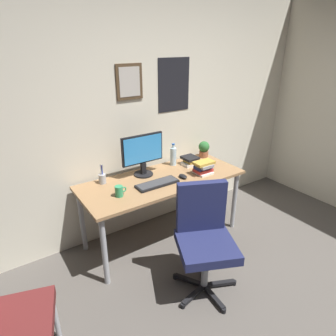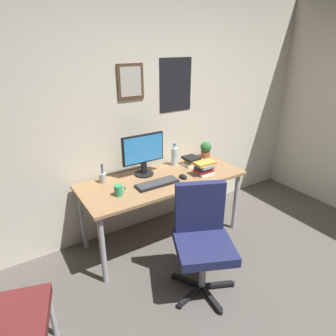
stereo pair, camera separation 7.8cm
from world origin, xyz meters
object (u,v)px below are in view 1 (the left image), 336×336
office_chair (204,234)px  monitor (143,153)px  water_bottle (173,156)px  potted_plant (204,149)px  computer_mouse (183,176)px  pen_cup (102,178)px  side_chair (3,318)px  book_stack_left (191,161)px  coffee_mug_near (119,191)px  keyboard (157,184)px  book_stack_right (203,167)px

office_chair → monitor: (-0.04, 0.94, 0.44)m
water_bottle → potted_plant: bearing=-0.0°
computer_mouse → water_bottle: size_ratio=0.44×
pen_cup → side_chair: bearing=-138.1°
pen_cup → book_stack_left: size_ratio=1.01×
coffee_mug_near → potted_plant: size_ratio=0.57×
keyboard → book_stack_left: book_stack_left is taller
office_chair → keyboard: 0.70m
water_bottle → coffee_mug_near: water_bottle is taller
side_chair → office_chair: bearing=-2.5°
monitor → keyboard: bearing=-91.2°
book_stack_left → monitor: bearing=173.9°
monitor → water_bottle: (0.41, 0.04, -0.13)m
monitor → book_stack_right: monitor is taller
water_bottle → side_chair: bearing=-153.8°
potted_plant → book_stack_right: 0.49m
book_stack_left → computer_mouse: bearing=-140.6°
computer_mouse → book_stack_right: bearing=-6.6°
computer_mouse → pen_cup: bearing=154.4°
keyboard → book_stack_right: 0.55m
office_chair → side_chair: 1.51m
computer_mouse → book_stack_left: (0.29, 0.24, 0.03)m
office_chair → pen_cup: (-0.47, 0.99, 0.25)m
pen_cup → potted_plant: bearing=-0.2°
water_bottle → book_stack_right: size_ratio=1.17×
pen_cup → computer_mouse: bearing=-25.6°
coffee_mug_near → potted_plant: potted_plant is taller
book_stack_left → keyboard: bearing=-159.4°
monitor → potted_plant: 0.87m
keyboard → pen_cup: size_ratio=2.15×
office_chair → pen_cup: bearing=115.3°
pen_cup → book_stack_right: 1.04m
side_chair → water_bottle: (1.88, 0.92, 0.33)m
side_chair → potted_plant: size_ratio=4.49×
side_chair → book_stack_right: bearing=15.4°
potted_plant → book_stack_left: size_ratio=0.98×
coffee_mug_near → book_stack_left: coffee_mug_near is taller
office_chair → coffee_mug_near: size_ratio=8.57×
office_chair → coffee_mug_near: 0.84m
keyboard → computer_mouse: (0.30, -0.02, 0.01)m
coffee_mug_near → book_stack_right: book_stack_right is taller
computer_mouse → book_stack_left: book_stack_left is taller
potted_plant → pen_cup: pen_cup is taller
office_chair → potted_plant: bearing=50.3°
book_stack_right → pen_cup: bearing=158.9°
office_chair → side_chair: (-1.51, 0.07, -0.03)m
computer_mouse → book_stack_right: book_stack_right is taller
computer_mouse → monitor: bearing=134.6°
side_chair → monitor: size_ratio=1.90×
potted_plant → coffee_mug_near: bearing=-165.5°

